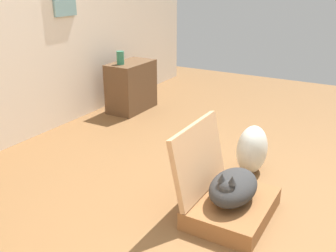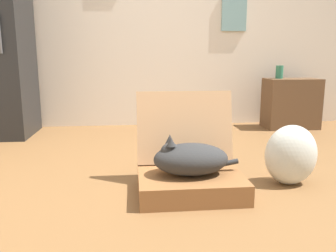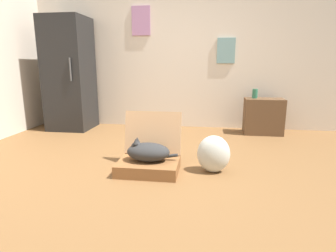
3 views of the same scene
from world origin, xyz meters
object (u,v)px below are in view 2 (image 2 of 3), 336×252
Objects in this scene: plastic_bag_white at (291,155)px; vase_tall at (279,72)px; cat at (190,159)px; suitcase_base at (191,184)px; side_table at (291,103)px.

vase_tall reaches higher than plastic_bag_white.
vase_tall is at bearing 54.36° from cat.
vase_tall reaches higher than cat.
cat is at bearing -171.79° from plastic_bag_white.
plastic_bag_white is (0.66, 0.10, 0.13)m from suitcase_base.
side_table is (1.47, 1.82, 0.06)m from cat.
cat is 2.31m from vase_tall.
side_table reaches higher than suitcase_base.
plastic_bag_white is (0.67, 0.10, -0.03)m from cat.
plastic_bag_white is 2.67× the size of vase_tall.
plastic_bag_white is at bearing 8.34° from suitcase_base.
side_table reaches higher than cat.
suitcase_base is 1.05× the size of side_table.
suitcase_base is 0.16m from cat.
vase_tall is (0.66, 1.75, 0.44)m from plastic_bag_white.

